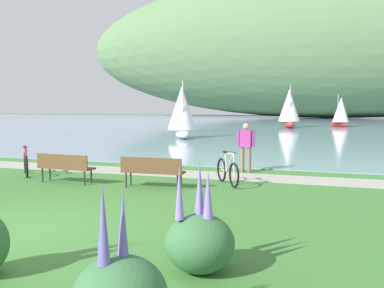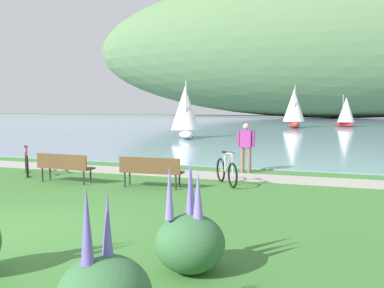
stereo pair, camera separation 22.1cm
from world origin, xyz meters
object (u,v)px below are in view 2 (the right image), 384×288
at_px(park_bench_near_camera, 64,166).
at_px(bicycle_beside_path, 226,171).
at_px(person_at_shoreline, 246,144).
at_px(sailboat_toward_hillside, 185,111).
at_px(sailboat_nearest_to_shore, 346,112).
at_px(bicycle_leaning_near_bench, 27,163).
at_px(park_bench_further_along, 151,170).
at_px(sailboat_mid_bay, 294,108).

relative_size(park_bench_near_camera, bicycle_beside_path, 1.21).
height_order(park_bench_near_camera, person_at_shoreline, person_at_shoreline).
bearing_deg(sailboat_toward_hillside, sailboat_nearest_to_shore, 61.73).
height_order(bicycle_beside_path, person_at_shoreline, person_at_shoreline).
xyz_separation_m(bicycle_leaning_near_bench, bicycle_beside_path, (6.77, 0.46, 0.00)).
bearing_deg(park_bench_near_camera, sailboat_toward_hillside, 97.96).
bearing_deg(person_at_shoreline, bicycle_leaning_near_bench, -156.98).
distance_m(bicycle_beside_path, sailboat_nearest_to_shore, 37.12).
xyz_separation_m(park_bench_near_camera, bicycle_beside_path, (4.70, 1.27, -0.12)).
bearing_deg(bicycle_beside_path, sailboat_toward_hillside, 113.70).
relative_size(park_bench_further_along, person_at_shoreline, 1.07).
bearing_deg(bicycle_leaning_near_bench, person_at_shoreline, 23.02).
relative_size(park_bench_near_camera, person_at_shoreline, 1.07).
height_order(park_bench_further_along, bicycle_beside_path, bicycle_beside_path).
relative_size(bicycle_leaning_near_bench, sailboat_nearest_to_shore, 0.39).
xyz_separation_m(bicycle_beside_path, person_at_shoreline, (0.07, 2.44, 0.58)).
xyz_separation_m(bicycle_leaning_near_bench, sailboat_nearest_to_shore, (10.68, 37.35, 1.29)).
distance_m(bicycle_leaning_near_bench, bicycle_beside_path, 6.79).
bearing_deg(park_bench_near_camera, sailboat_mid_bay, 84.34).
relative_size(park_bench_further_along, bicycle_beside_path, 1.21).
relative_size(park_bench_further_along, bicycle_leaning_near_bench, 1.34).
height_order(bicycle_leaning_near_bench, person_at_shoreline, person_at_shoreline).
xyz_separation_m(bicycle_leaning_near_bench, sailboat_toward_hillside, (-0.39, 16.77, 1.53)).
bearing_deg(sailboat_mid_bay, person_at_shoreline, -87.54).
distance_m(person_at_shoreline, sailboat_toward_hillside, 15.67).
relative_size(park_bench_further_along, sailboat_nearest_to_shore, 0.52).
bearing_deg(bicycle_beside_path, sailboat_mid_bay, 92.16).
bearing_deg(person_at_shoreline, sailboat_mid_bay, 92.46).
bearing_deg(person_at_shoreline, park_bench_further_along, -118.45).
xyz_separation_m(park_bench_further_along, bicycle_beside_path, (1.89, 1.18, -0.12)).
height_order(bicycle_beside_path, sailboat_mid_bay, sailboat_mid_bay).
distance_m(park_bench_further_along, sailboat_nearest_to_shore, 38.52).
height_order(person_at_shoreline, sailboat_mid_bay, sailboat_mid_bay).
distance_m(sailboat_mid_bay, sailboat_toward_hillside, 18.13).
bearing_deg(sailboat_mid_bay, sailboat_toward_hillside, -108.98).
bearing_deg(sailboat_nearest_to_shore, person_at_shoreline, -96.36).
bearing_deg(park_bench_further_along, bicycle_beside_path, 31.88).
xyz_separation_m(park_bench_further_along, sailboat_mid_bay, (0.63, 34.63, 1.59)).
xyz_separation_m(person_at_shoreline, sailboat_toward_hillside, (-7.23, 13.87, 0.95)).
distance_m(park_bench_further_along, sailboat_toward_hillside, 18.32).
distance_m(bicycle_leaning_near_bench, sailboat_nearest_to_shore, 38.87).
xyz_separation_m(park_bench_near_camera, person_at_shoreline, (4.77, 3.71, 0.46)).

